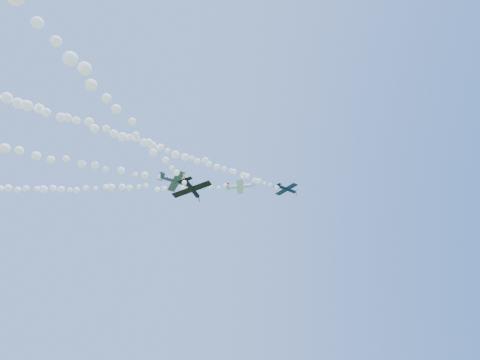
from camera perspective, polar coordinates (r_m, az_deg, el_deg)
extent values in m
cylinder|color=white|center=(104.31, -0.14, -0.92)|extent=(6.60, 2.25, 1.49)
cone|color=white|center=(104.45, 1.79, -0.75)|extent=(0.99, 1.02, 0.93)
cone|color=#A41224|center=(104.48, 2.05, -0.73)|extent=(0.41, 0.37, 0.33)
cube|color=black|center=(104.47, 1.98, -0.73)|extent=(0.26, 0.20, 2.06)
cube|color=white|center=(104.26, 0.02, -0.97)|extent=(3.25, 8.18, 0.30)
cube|color=white|center=(104.31, -1.74, -1.03)|extent=(1.49, 2.95, 0.17)
cube|color=#A41224|center=(104.59, -1.81, -0.75)|extent=(1.14, 0.33, 1.39)
sphere|color=black|center=(104.53, 0.35, -0.68)|extent=(0.99, 0.94, 0.85)
cylinder|color=#0C1936|center=(110.70, 6.50, -1.23)|extent=(6.31, 3.29, 1.12)
cone|color=#0C1936|center=(112.72, 7.87, -1.74)|extent=(1.05, 1.09, 0.88)
cone|color=silver|center=(113.00, 8.05, -1.80)|extent=(0.42, 0.40, 0.31)
cube|color=black|center=(112.93, 8.00, -1.79)|extent=(0.18, 0.17, 2.04)
cube|color=#0C1936|center=(110.79, 6.61, -1.33)|extent=(4.58, 7.93, 0.28)
cube|color=#0C1936|center=(109.10, 5.33, -0.77)|extent=(1.93, 2.92, 0.14)
cube|color=silver|center=(109.34, 5.29, -0.49)|extent=(1.02, 0.49, 1.32)
sphere|color=black|center=(111.41, 6.86, -1.18)|extent=(1.04, 1.01, 0.81)
cylinder|color=#3A4655|center=(90.87, -9.26, -0.10)|extent=(6.76, 3.03, 1.60)
cone|color=#3A4655|center=(91.51, -7.09, -0.73)|extent=(1.11, 1.12, 0.98)
cone|color=navy|center=(91.61, -6.79, -0.82)|extent=(0.45, 0.41, 0.35)
cube|color=black|center=(91.58, -6.87, -0.80)|extent=(0.25, 0.41, 2.14)
cube|color=#3A4655|center=(90.84, -9.10, -0.22)|extent=(3.57, 8.45, 1.11)
cube|color=#3A4655|center=(90.48, -11.07, 0.46)|extent=(1.61, 3.05, 0.46)
cube|color=navy|center=(90.82, -11.07, 0.79)|extent=(1.16, 0.49, 1.45)
sphere|color=black|center=(91.27, -8.65, -0.05)|extent=(1.03, 1.06, 0.96)
cylinder|color=black|center=(81.87, -6.95, -1.15)|extent=(2.76, 6.72, 1.48)
cone|color=black|center=(84.65, -5.97, -2.40)|extent=(1.10, 1.06, 0.97)
cone|color=gold|center=(85.04, -5.84, -2.57)|extent=(0.40, 0.43, 0.34)
cube|color=black|center=(84.93, -5.88, -2.53)|extent=(0.49, 0.49, 2.09)
cube|color=black|center=(82.00, -6.87, -1.32)|extent=(7.93, 5.22, 2.11)
cube|color=black|center=(79.64, -7.82, -0.01)|extent=(2.96, 2.15, 0.81)
cube|color=gold|center=(79.95, -7.90, 0.36)|extent=(0.80, 1.21, 1.41)
sphere|color=black|center=(82.84, -6.73, -1.25)|extent=(1.20, 1.21, 1.02)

